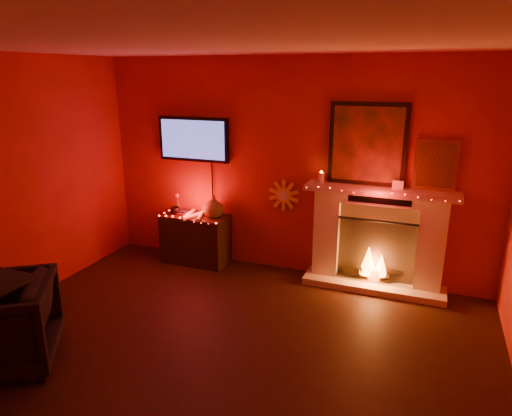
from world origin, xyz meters
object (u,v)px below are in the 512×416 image
(fireplace, at_px, (377,229))
(console_table, at_px, (197,235))
(armchair, at_px, (1,325))
(tv, at_px, (194,139))
(sunburst_clock, at_px, (284,195))

(fireplace, bearing_deg, console_table, -176.88)
(console_table, height_order, armchair, console_table)
(tv, bearing_deg, fireplace, -1.50)
(tv, relative_size, armchair, 1.43)
(sunburst_clock, bearing_deg, armchair, -119.60)
(fireplace, relative_size, tv, 1.76)
(sunburst_clock, height_order, armchair, sunburst_clock)
(armchair, bearing_deg, console_table, 134.61)
(fireplace, height_order, sunburst_clock, fireplace)
(fireplace, bearing_deg, tv, 178.50)
(armchair, bearing_deg, tv, 137.20)
(sunburst_clock, bearing_deg, tv, -178.76)
(fireplace, xyz_separation_m, sunburst_clock, (-1.19, 0.09, 0.28))
(fireplace, bearing_deg, sunburst_clock, 175.63)
(tv, xyz_separation_m, sunburst_clock, (1.25, 0.03, -0.65))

